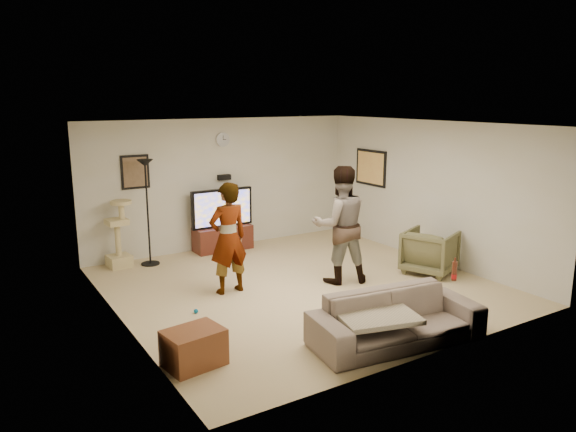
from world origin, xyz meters
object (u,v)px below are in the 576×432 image
beer_bottle (454,271)px  person_right (340,225)px  tv (222,208)px  floor_lamp (148,213)px  side_table (194,348)px  cat_tree (117,234)px  person_left (228,238)px  tv_stand (223,238)px  armchair (430,252)px  sofa (396,319)px

beer_bottle → person_right: bearing=95.1°
tv → floor_lamp: 1.51m
tv → side_table: bearing=-119.0°
cat_tree → side_table: cat_tree is taller
tv → floor_lamp: bearing=-173.1°
floor_lamp → person_left: floor_lamp is taller
cat_tree → side_table: (-0.26, -4.04, -0.38)m
tv → person_right: (0.80, -2.66, 0.10)m
tv_stand → side_table: size_ratio=1.79×
floor_lamp → side_table: bearing=-101.1°
beer_bottle → armchair: (1.36, 1.70, -0.37)m
floor_lamp → armchair: floor_lamp is taller
floor_lamp → tv: bearing=6.9°
tv → side_table: tv is taller
floor_lamp → cat_tree: 0.62m
side_table → armchair: bearing=11.8°
sofa → cat_tree: bearing=120.6°
person_left → sofa: (0.94, -2.63, -0.54)m
tv → sofa: 4.83m
person_left → person_right: 1.78m
tv → armchair: 3.92m
beer_bottle → person_left: bearing=125.9°
tv_stand → side_table: bearing=-119.0°
tv_stand → side_table: (-2.25, -4.06, -0.02)m
person_right → armchair: 1.71m
tv → person_right: 2.78m
sofa → armchair: armchair is taller
tv_stand → armchair: size_ratio=1.38×
cat_tree → armchair: cat_tree is taller
sofa → beer_bottle: 1.05m
tv_stand → side_table: tv_stand is taller
tv → side_table: (-2.25, -4.06, -0.62)m
tv → armchair: (2.35, -3.10, -0.46)m
person_left → side_table: bearing=51.3°
tv → cat_tree: bearing=-179.4°
person_right → beer_bottle: person_right is taller
sofa → side_table: sofa is taller
cat_tree → tv: bearing=0.6°
floor_lamp → side_table: (-0.76, -3.88, -0.72)m
sofa → beer_bottle: size_ratio=8.34×
cat_tree → person_left: 2.42m
floor_lamp → cat_tree: floor_lamp is taller
side_table → person_right: bearing=24.7°
cat_tree → person_right: (2.79, -2.64, 0.34)m
sofa → tv: bearing=98.0°
side_table → cat_tree: bearing=86.3°
tv_stand → sofa: sofa is taller
sofa → side_table: size_ratio=3.37×
armchair → tv_stand: bearing=14.1°
tv → cat_tree: 2.01m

